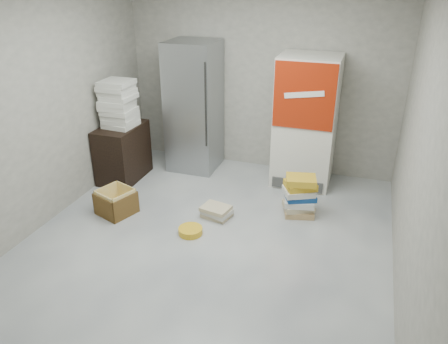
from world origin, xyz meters
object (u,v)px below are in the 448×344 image
at_px(wood_shelf, 123,153).
at_px(phonebook_stack_main, 300,196).
at_px(coke_cooler, 306,122).
at_px(steel_fridge, 194,107).
at_px(cardboard_box, 116,203).

bearing_deg(wood_shelf, phonebook_stack_main, -5.14).
relative_size(coke_cooler, phonebook_stack_main, 3.41).
bearing_deg(coke_cooler, wood_shelf, -163.72).
height_order(coke_cooler, phonebook_stack_main, coke_cooler).
bearing_deg(wood_shelf, coke_cooler, 16.28).
relative_size(steel_fridge, wood_shelf, 2.37).
bearing_deg(coke_cooler, cardboard_box, -141.17).
height_order(phonebook_stack_main, cardboard_box, phonebook_stack_main).
bearing_deg(phonebook_stack_main, wood_shelf, 154.83).
xyz_separation_m(phonebook_stack_main, cardboard_box, (-2.18, -0.70, -0.13)).
distance_m(coke_cooler, cardboard_box, 2.75).
relative_size(coke_cooler, wood_shelf, 2.25).
distance_m(steel_fridge, coke_cooler, 1.65).
bearing_deg(cardboard_box, steel_fridge, 96.34).
bearing_deg(cardboard_box, wood_shelf, 134.58).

